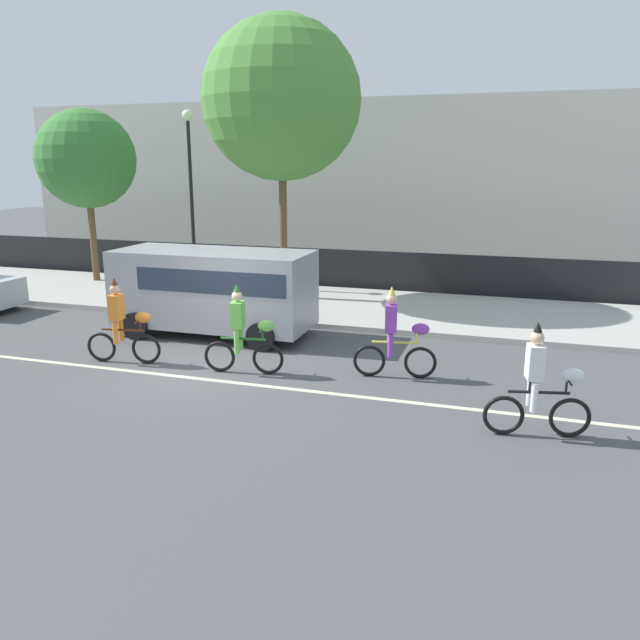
% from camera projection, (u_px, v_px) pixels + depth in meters
% --- Properties ---
extents(ground_plane, '(80.00, 80.00, 0.00)m').
position_uv_depth(ground_plane, '(199.00, 370.00, 13.40)').
color(ground_plane, '#4C4C4F').
extents(road_centre_line, '(36.00, 0.14, 0.01)m').
position_uv_depth(road_centre_line, '(188.00, 377.00, 12.93)').
color(road_centre_line, beige).
rests_on(road_centre_line, ground).
extents(sidewalk_curb, '(60.00, 5.00, 0.15)m').
position_uv_depth(sidewalk_curb, '(299.00, 303.00, 19.39)').
color(sidewalk_curb, '#ADAAA3').
rests_on(sidewalk_curb, ground).
extents(fence_line, '(40.00, 0.08, 1.40)m').
position_uv_depth(fence_line, '(326.00, 269.00, 21.92)').
color(fence_line, black).
rests_on(fence_line, ground).
extents(building_backdrop, '(28.00, 8.00, 6.85)m').
position_uv_depth(building_backdrop, '(342.00, 182.00, 29.73)').
color(building_backdrop, beige).
rests_on(building_backdrop, ground).
extents(parade_cyclist_orange, '(1.71, 0.52, 1.92)m').
position_uv_depth(parade_cyclist_orange, '(123.00, 326.00, 13.71)').
color(parade_cyclist_orange, black).
rests_on(parade_cyclist_orange, ground).
extents(parade_cyclist_lime, '(1.71, 0.52, 1.92)m').
position_uv_depth(parade_cyclist_lime, '(244.00, 335.00, 13.02)').
color(parade_cyclist_lime, black).
rests_on(parade_cyclist_lime, ground).
extents(parade_cyclist_purple, '(1.70, 0.54, 1.92)m').
position_uv_depth(parade_cyclist_purple, '(396.00, 338.00, 12.76)').
color(parade_cyclist_purple, black).
rests_on(parade_cyclist_purple, ground).
extents(parade_cyclist_zebra, '(1.70, 0.55, 1.92)m').
position_uv_depth(parade_cyclist_zebra, '(540.00, 387.00, 9.99)').
color(parade_cyclist_zebra, black).
rests_on(parade_cyclist_zebra, ground).
extents(parked_van_grey, '(5.00, 2.22, 2.18)m').
position_uv_depth(parked_van_grey, '(216.00, 286.00, 15.84)').
color(parked_van_grey, '#99999E').
rests_on(parked_van_grey, ground).
extents(street_lamp_post, '(0.36, 0.36, 5.86)m').
position_uv_depth(street_lamp_post, '(190.00, 173.00, 20.88)').
color(street_lamp_post, black).
rests_on(street_lamp_post, sidewalk_curb).
extents(street_tree_near_lamp, '(3.42, 3.42, 6.01)m').
position_uv_depth(street_tree_near_lamp, '(86.00, 159.00, 21.77)').
color(street_tree_near_lamp, brown).
rests_on(street_tree_near_lamp, sidewalk_curb).
extents(street_tree_far_corner, '(4.76, 4.76, 8.38)m').
position_uv_depth(street_tree_far_corner, '(282.00, 100.00, 18.50)').
color(street_tree_far_corner, brown).
rests_on(street_tree_far_corner, sidewalk_curb).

